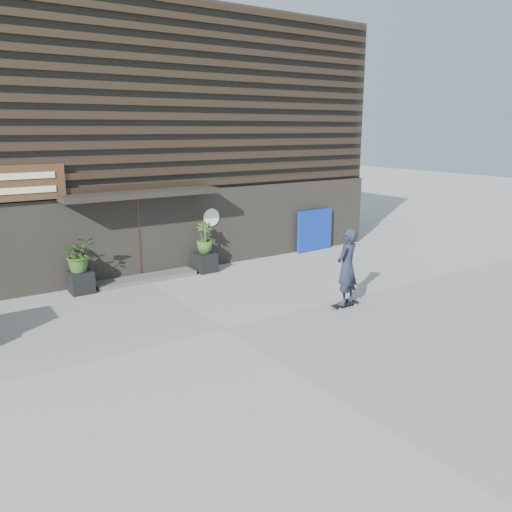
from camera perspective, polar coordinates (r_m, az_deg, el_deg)
ground at (r=11.59m, az=-3.52°, el=-8.04°), size 80.00×80.00×0.00m
entrance_step at (r=15.51m, az=-12.17°, el=-2.37°), size 3.00×0.80×0.12m
planter_pot_left at (r=14.70m, az=-18.81°, el=-2.75°), size 0.60×0.60×0.60m
bamboo_left at (r=14.51m, az=-19.05°, el=0.21°), size 0.86×0.75×0.96m
planter_pot_right at (r=16.03m, az=-5.65°, el=-0.69°), size 0.60×0.60×0.60m
bamboo_right at (r=15.85m, az=-5.72°, el=2.04°), size 0.54×0.54×0.96m
blue_tarp at (r=18.75m, az=6.53°, el=2.84°), size 1.60×0.24×1.50m
building at (r=20.00m, az=-18.66°, el=12.25°), size 18.00×11.00×8.00m
skateboarder at (r=12.78m, az=10.05°, el=-1.18°), size 0.81×0.66×2.01m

